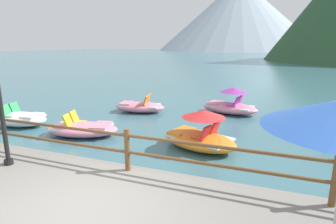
# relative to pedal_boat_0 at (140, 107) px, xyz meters

# --- Properties ---
(ground_plane) EXTENTS (200.00, 200.00, 0.00)m
(ground_plane) POSITION_rel_pedal_boat_0_xyz_m (2.91, 32.01, -0.25)
(ground_plane) COLOR #3D6B75
(dock_railing) EXTENTS (23.92, 0.12, 0.95)m
(dock_railing) POSITION_rel_pedal_boat_0_xyz_m (2.91, -6.44, 0.72)
(dock_railing) COLOR brown
(dock_railing) RESTS_ON promenade_dock
(pedal_boat_0) EXTENTS (2.49, 1.58, 0.82)m
(pedal_boat_0) POSITION_rel_pedal_boat_0_xyz_m (0.00, 0.00, 0.00)
(pedal_boat_0) COLOR pink
(pedal_boat_0) RESTS_ON ground
(pedal_boat_1) EXTENTS (2.77, 1.90, 0.82)m
(pedal_boat_1) POSITION_rel_pedal_boat_0_xyz_m (-0.31, -3.82, -0.01)
(pedal_boat_1) COLOR pink
(pedal_boat_1) RESTS_ON ground
(pedal_boat_3) EXTENTS (2.73, 1.71, 1.21)m
(pedal_boat_3) POSITION_rel_pedal_boat_0_xyz_m (4.00, 1.21, 0.14)
(pedal_boat_3) COLOR pink
(pedal_boat_3) RESTS_ON ground
(pedal_boat_4) EXTENTS (2.40, 1.49, 0.87)m
(pedal_boat_4) POSITION_rel_pedal_boat_0_xyz_m (-3.34, -3.70, 0.03)
(pedal_boat_4) COLOR white
(pedal_boat_4) RESTS_ON ground
(pedal_boat_5) EXTENTS (2.68, 2.01, 1.22)m
(pedal_boat_5) POSITION_rel_pedal_boat_0_xyz_m (3.80, -3.57, 0.15)
(pedal_boat_5) COLOR orange
(pedal_boat_5) RESTS_ON ground
(distant_peak) EXTENTS (74.00, 74.00, 31.82)m
(distant_peak) POSITION_rel_pedal_boat_0_xyz_m (-11.90, 128.52, 15.66)
(distant_peak) COLOR #9EADBC
(distant_peak) RESTS_ON ground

